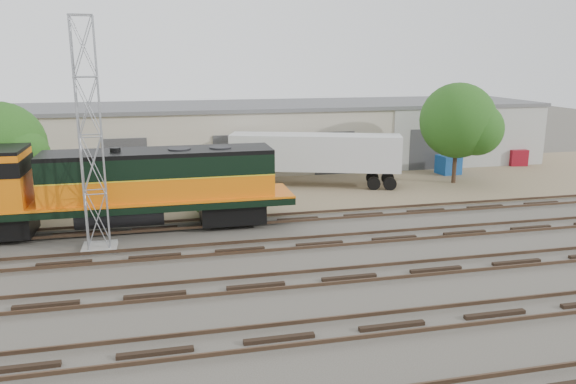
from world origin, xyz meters
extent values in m
plane|color=#47423A|center=(0.00, 0.00, 0.00)|extent=(140.00, 140.00, 0.00)
cube|color=#726047|center=(0.00, 15.00, 0.01)|extent=(80.00, 16.00, 0.02)
cube|color=black|center=(0.00, -7.50, 0.07)|extent=(80.00, 2.40, 0.14)
cube|color=#4C3828|center=(0.00, -8.25, 0.21)|extent=(80.00, 0.08, 0.14)
cube|color=#4C3828|center=(0.00, -6.75, 0.21)|extent=(80.00, 0.08, 0.14)
cube|color=black|center=(0.00, -3.00, 0.07)|extent=(80.00, 2.40, 0.14)
cube|color=#4C3828|center=(0.00, -3.75, 0.21)|extent=(80.00, 0.08, 0.14)
cube|color=#4C3828|center=(0.00, -2.25, 0.21)|extent=(80.00, 0.08, 0.14)
cube|color=black|center=(0.00, 1.50, 0.07)|extent=(80.00, 2.40, 0.14)
cube|color=#4C3828|center=(0.00, 0.75, 0.21)|extent=(80.00, 0.08, 0.14)
cube|color=#4C3828|center=(0.00, 2.25, 0.21)|extent=(80.00, 0.08, 0.14)
cube|color=black|center=(0.00, 6.00, 0.07)|extent=(80.00, 2.40, 0.14)
cube|color=#4C3828|center=(0.00, 5.25, 0.21)|extent=(80.00, 0.08, 0.14)
cube|color=#4C3828|center=(0.00, 6.75, 0.21)|extent=(80.00, 0.08, 0.14)
cube|color=#B9AF9A|center=(0.00, 23.00, 2.50)|extent=(58.00, 10.00, 5.00)
cube|color=#59595B|center=(0.00, 23.00, 5.15)|extent=(58.40, 10.40, 0.30)
cube|color=#999993|center=(22.00, 17.95, 2.50)|extent=(14.00, 0.10, 5.00)
cube|color=#333335|center=(-14.00, 17.94, 1.70)|extent=(3.20, 0.12, 3.40)
cube|color=#333335|center=(-6.00, 17.94, 1.70)|extent=(3.20, 0.12, 3.40)
cube|color=#333335|center=(2.00, 17.94, 1.70)|extent=(3.20, 0.12, 3.40)
cube|color=#333335|center=(10.00, 17.94, 1.70)|extent=(3.20, 0.12, 3.40)
cube|color=#333335|center=(18.00, 17.94, 1.70)|extent=(3.20, 0.12, 3.40)
cube|color=black|center=(0.21, 6.00, 0.82)|extent=(3.48, 2.61, 1.09)
cube|color=black|center=(-5.77, 6.00, 1.56)|extent=(18.49, 3.26, 0.38)
cylinder|color=black|center=(-5.77, 6.00, 0.88)|extent=(4.57, 1.20, 1.20)
cube|color=orange|center=(-3.60, 6.00, 2.40)|extent=(11.97, 2.83, 1.31)
cube|color=black|center=(-3.60, 6.00, 3.60)|extent=(11.97, 2.83, 1.09)
cube|color=black|center=(-3.60, 6.00, 4.25)|extent=(11.97, 2.83, 0.22)
cube|color=gray|center=(-6.63, 3.32, 0.10)|extent=(1.61, 1.61, 0.20)
cylinder|color=gray|center=(-7.12, 3.81, 5.58)|extent=(0.08, 0.08, 10.75)
cylinder|color=gray|center=(-6.13, 3.81, 5.58)|extent=(0.08, 0.08, 10.75)
cylinder|color=gray|center=(-7.12, 2.83, 5.58)|extent=(0.08, 0.08, 10.75)
cylinder|color=gray|center=(-6.13, 2.83, 5.58)|extent=(0.08, 0.08, 10.75)
cube|color=silver|center=(7.38, 14.40, 2.48)|extent=(12.30, 6.14, 2.52)
cube|color=black|center=(11.90, 12.90, 0.47)|extent=(2.87, 2.93, 0.94)
cube|color=black|center=(2.65, 14.99, 0.61)|extent=(0.14, 0.14, 1.22)
cube|color=black|center=(3.24, 16.76, 0.61)|extent=(0.14, 0.14, 1.22)
cube|color=#154992|center=(18.92, 16.00, 0.75)|extent=(1.76, 1.68, 1.50)
cube|color=maroon|center=(26.49, 18.07, 0.70)|extent=(1.65, 1.56, 1.40)
cylinder|color=#382619|center=(-12.38, 10.47, 1.18)|extent=(0.32, 0.32, 2.36)
sphere|color=#1A4614|center=(-12.38, 10.47, 4.16)|extent=(5.15, 5.15, 5.15)
sphere|color=#1A4614|center=(-11.35, 9.70, 3.65)|extent=(3.60, 3.60, 3.60)
cylinder|color=#382619|center=(-0.11, 8.22, 0.20)|extent=(0.30, 0.30, 0.40)
sphere|color=#1A4614|center=(-0.11, 8.22, 1.93)|extent=(4.37, 4.37, 4.37)
sphere|color=#1A4614|center=(0.76, 7.56, 1.49)|extent=(3.06, 3.06, 3.06)
cylinder|color=#382619|center=(17.69, 12.91, 1.36)|extent=(0.31, 0.31, 2.73)
sphere|color=#1A4614|center=(17.69, 12.91, 4.64)|extent=(5.46, 5.46, 5.46)
sphere|color=#1A4614|center=(18.78, 12.09, 4.09)|extent=(3.82, 3.82, 3.82)
camera|label=1|loc=(-3.54, -24.03, 9.15)|focal=35.00mm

